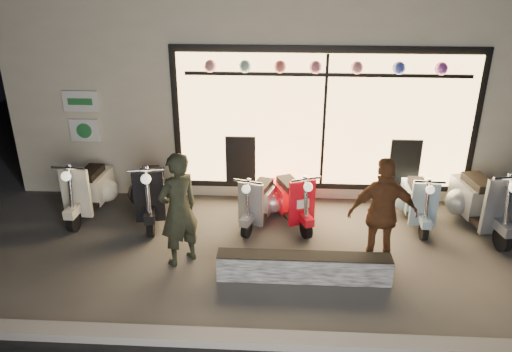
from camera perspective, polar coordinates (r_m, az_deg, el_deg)
The scene contains 12 objects.
ground at distance 7.88m, azimuth 2.24°, elevation -8.83°, with size 40.00×40.00×0.00m, color #383533.
kerb at distance 6.24m, azimuth 1.84°, elevation -18.27°, with size 40.00×0.25×0.12m, color slate.
shop_building at distance 11.82m, azimuth 2.95°, elevation 13.28°, with size 10.20×6.23×4.20m.
graffiti_barrier at distance 7.23m, azimuth 5.46°, elevation -10.33°, with size 2.46×0.28×0.40m, color black.
scooter_silver at distance 8.69m, azimuth 0.55°, elevation -2.64°, with size 0.68×1.32×0.94m.
scooter_red at distance 8.72m, azimuth 3.87°, elevation -2.44°, with size 0.78×1.37×0.99m.
scooter_black at distance 9.03m, azimuth -11.85°, elevation -1.63°, with size 0.70×1.57×1.12m.
scooter_cream at distance 9.46m, azimuth -18.31°, elevation -1.25°, with size 0.53×1.52×1.09m.
scooter_blue at distance 9.12m, azimuth 17.91°, elevation -2.48°, with size 0.45×1.35×0.97m.
scooter_grey at distance 9.28m, azimuth 24.00°, elevation -2.42°, with size 0.70×1.66×1.18m.
man at distance 7.34m, azimuth -8.86°, elevation -3.82°, with size 0.64×0.42×1.76m, color black.
woman at distance 7.42m, azimuth 14.28°, elevation -4.20°, with size 1.00×0.42×1.71m, color brown.
Camera 1 is at (0.07, -6.64, 4.24)m, focal length 35.00 mm.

